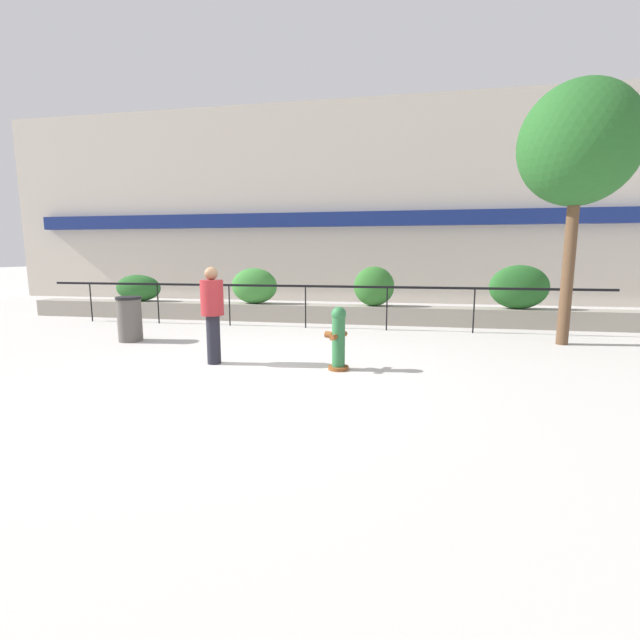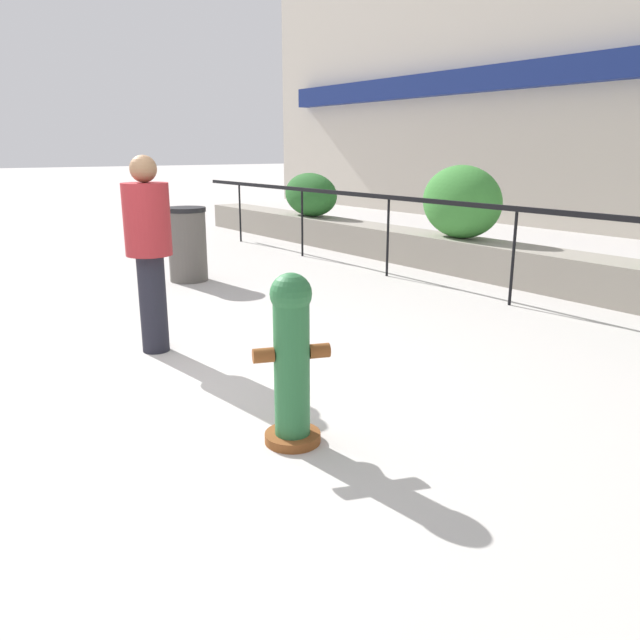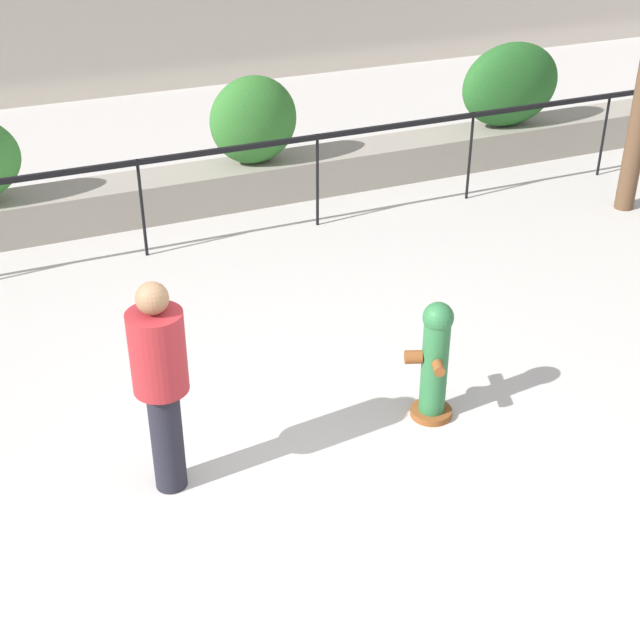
{
  "view_description": "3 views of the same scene",
  "coord_description": "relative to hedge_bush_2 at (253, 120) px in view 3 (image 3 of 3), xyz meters",
  "views": [
    {
      "loc": [
        2.39,
        -6.15,
        1.93
      ],
      "look_at": [
        0.98,
        1.65,
        0.73
      ],
      "focal_mm": 24.0,
      "sensor_mm": 36.0,
      "label": 1
    },
    {
      "loc": [
        4.43,
        -1.11,
        1.78
      ],
      "look_at": [
        0.71,
        1.62,
        0.51
      ],
      "focal_mm": 35.0,
      "sensor_mm": 36.0,
      "label": 2
    },
    {
      "loc": [
        -1.89,
        -4.38,
        4.48
      ],
      "look_at": [
        0.89,
        1.97,
        0.48
      ],
      "focal_mm": 50.0,
      "sensor_mm": 36.0,
      "label": 3
    }
  ],
  "objects": [
    {
      "name": "ground_plane",
      "position": [
        -1.74,
        -6.0,
        -1.06
      ],
      "size": [
        120.0,
        120.0,
        0.0
      ],
      "primitive_type": "plane",
      "color": "#BCB7B2"
    },
    {
      "name": "planter_wall_low",
      "position": [
        -1.74,
        0.0,
        -0.81
      ],
      "size": [
        18.0,
        0.7,
        0.5
      ],
      "primitive_type": "cube",
      "color": "gray",
      "rests_on": "ground"
    },
    {
      "name": "hedge_bush_2",
      "position": [
        0.0,
        0.0,
        0.0
      ],
      "size": [
        1.14,
        0.7,
        1.12
      ],
      "primitive_type": "ellipsoid",
      "color": "#2D6B28",
      "rests_on": "planter_wall_low"
    },
    {
      "name": "pedestrian",
      "position": [
        -2.56,
        -5.12,
        -0.07
      ],
      "size": [
        0.55,
        0.55,
        1.73
      ],
      "color": "black",
      "rests_on": "ground"
    },
    {
      "name": "hedge_bush_3",
      "position": [
        3.85,
        0.0,
        0.03
      ],
      "size": [
        1.53,
        0.67,
        1.17
      ],
      "primitive_type": "ellipsoid",
      "color": "#235B23",
      "rests_on": "planter_wall_low"
    },
    {
      "name": "fire_hydrant",
      "position": [
        -0.31,
        -5.13,
        -0.51
      ],
      "size": [
        0.48,
        0.47,
        1.08
      ],
      "color": "brown",
      "rests_on": "ground"
    },
    {
      "name": "fence_railing_segment",
      "position": [
        -1.74,
        -1.1,
        -0.04
      ],
      "size": [
        15.0,
        0.05,
        1.15
      ],
      "color": "black",
      "rests_on": "ground"
    }
  ]
}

